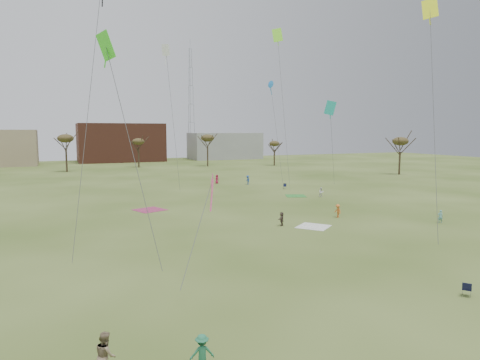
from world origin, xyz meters
name	(u,v)px	position (x,y,z in m)	size (l,w,h in m)	color
ground	(318,290)	(0.00, 0.00, 0.00)	(260.00, 260.00, 0.00)	#354916
flyer_near_center	(202,353)	(-9.26, -5.59, 0.77)	(0.99, 0.57, 1.53)	#246E4B
spectator_fore_b	(106,355)	(-12.88, -4.59, 0.95)	(0.92, 0.72, 1.90)	#806C51
spectator_fore_c	(282,219)	(6.65, 16.63, 0.71)	(1.32, 0.42, 1.42)	brown
flyer_mid_b	(338,211)	(14.47, 17.84, 0.75)	(0.96, 0.55, 1.49)	orange
flyer_mid_c	(440,216)	(22.65, 11.16, 0.69)	(0.50, 0.33, 1.38)	#67ADAC
spectator_mid_e	(321,192)	(21.27, 31.16, 0.72)	(0.70, 0.54, 1.43)	white
flyer_far_b	(217,179)	(12.86, 52.56, 0.82)	(0.80, 0.52, 1.65)	#9F1B41
flyer_far_c	(248,180)	(17.53, 49.08, 0.82)	(1.06, 0.61, 1.64)	#1F438F
blanket_cream	(313,227)	(9.36, 14.90, 0.00)	(2.99, 2.99, 0.03)	white
blanket_plum	(150,210)	(-4.00, 30.77, 0.00)	(3.34, 3.34, 0.03)	#972E55
blanket_olive	(296,196)	(18.34, 33.50, 0.00)	(2.89, 2.89, 0.03)	#318631
camp_chair_center	(467,292)	(7.48, -4.25, 0.26)	(0.74, 0.73, 0.87)	#121434
camp_chair_right	(285,187)	(20.80, 41.22, 0.26)	(0.72, 0.73, 0.87)	#131835
kites_aloft	(180,45)	(-1.35, 25.37, 18.90)	(50.82, 43.71, 24.32)	#3BCF24
tree_line	(110,142)	(-2.85, 79.12, 7.09)	(117.44, 49.32, 8.91)	#3A2B1E
building_brick	(121,142)	(5.00, 120.00, 6.00)	(26.00, 16.00, 12.00)	brown
building_grey	(225,146)	(40.00, 118.00, 4.50)	(24.00, 12.00, 9.00)	gray
radio_tower	(191,104)	(30.00, 125.00, 19.21)	(1.51, 1.72, 41.00)	#9EA3A8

